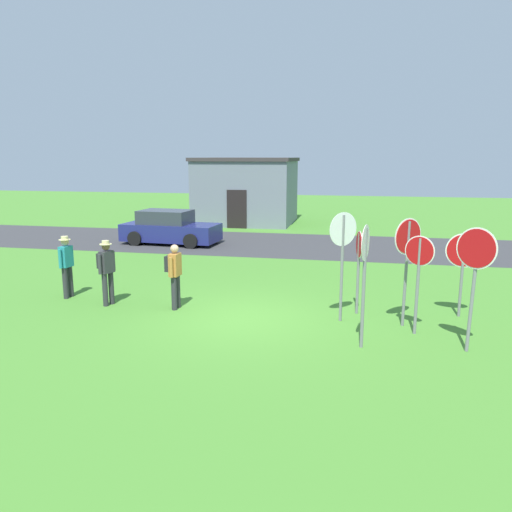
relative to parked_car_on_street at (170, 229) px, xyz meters
name	(u,v)px	position (x,y,z in m)	size (l,w,h in m)	color
ground_plane	(244,318)	(5.67, -9.77, -0.69)	(80.00, 80.00, 0.00)	#47842D
street_asphalt	(297,245)	(5.67, 0.81, -0.68)	(60.00, 6.40, 0.01)	#38383A
building_background	(246,190)	(1.80, 7.81, 1.22)	(5.65, 5.01, 3.81)	slate
parked_car_on_street	(170,229)	(0.00, 0.00, 0.00)	(4.42, 2.25, 1.51)	navy
stop_sign_leaning_left	(364,265)	(8.48, -11.11, 1.06)	(0.18, 0.72, 2.56)	slate
stop_sign_rear_right	(419,269)	(9.65, -10.03, 0.80)	(0.59, 0.33, 2.21)	slate
stop_sign_leaning_right	(407,252)	(9.44, -9.54, 1.06)	(0.62, 0.59, 2.53)	slate
stop_sign_nearest	(359,258)	(8.37, -8.79, 0.73)	(0.16, 0.67, 2.10)	slate
stop_sign_low_front	(463,260)	(10.84, -8.54, 0.73)	(0.83, 0.13, 2.08)	slate
stop_sign_rear_left	(475,267)	(10.61, -10.85, 1.06)	(0.69, 0.55, 2.53)	slate
stop_sign_center_cluster	(343,247)	(7.98, -9.45, 1.12)	(0.60, 0.54, 2.62)	slate
person_in_blue	(174,272)	(3.75, -9.33, 0.29)	(0.37, 0.57, 1.69)	#2D2D33
person_near_signs	(106,268)	(1.88, -9.37, 0.32)	(0.43, 0.55, 1.74)	#2D2D33
person_in_teal	(66,263)	(0.45, -8.93, 0.30)	(0.31, 0.57, 1.74)	#2D2D33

